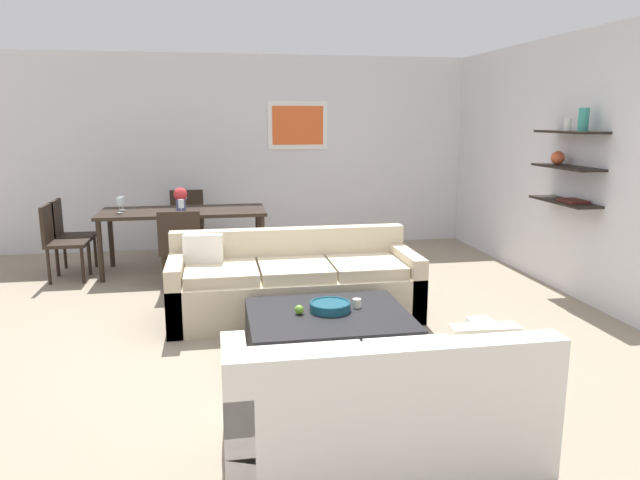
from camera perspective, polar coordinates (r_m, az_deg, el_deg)
The scene contains 19 objects.
ground_plane at distance 5.31m, azimuth -2.60°, elevation -8.49°, with size 18.00×18.00×0.00m, color gray.
back_wall_unit at distance 8.54m, azimuth -3.79°, elevation 8.50°, with size 8.40×0.09×2.70m.
right_wall_shelf_unit at distance 6.66m, azimuth 23.49°, elevation 6.60°, with size 0.34×8.20×2.70m.
sofa_beige at distance 5.54m, azimuth -2.65°, elevation -4.44°, with size 2.29×0.90×0.78m.
loveseat_white at distance 3.35m, azimuth 5.88°, elevation -15.75°, with size 1.68×0.90×0.78m.
coffee_table at distance 4.58m, azimuth 0.83°, elevation -9.34°, with size 1.22×1.02×0.38m.
decorative_bowl at distance 4.55m, azimuth 0.98°, elevation -6.41°, with size 0.32×0.32×0.07m.
candle_jar at distance 4.64m, azimuth 3.59°, elevation -6.13°, with size 0.07×0.07×0.07m, color silver.
apple_on_coffee_table at distance 4.48m, azimuth -2.03°, elevation -6.76°, with size 0.07×0.07×0.07m, color #669E2D.
dining_table at distance 7.27m, azimuth -13.10°, elevation 2.30°, with size 1.95×0.84×0.75m.
dining_chair_foot at distance 6.49m, azimuth -13.38°, elevation -0.41°, with size 0.44×0.44×0.88m.
dining_chair_left_far at distance 7.69m, azimuth -23.31°, elevation 0.81°, with size 0.44×0.44×0.88m.
dining_chair_left_near at distance 7.33m, azimuth -23.96°, elevation 0.25°, with size 0.44×0.44×0.88m.
dining_chair_head at distance 8.12m, azimuth -12.76°, elevation 2.02°, with size 0.44×0.44×0.88m.
wine_glass_left_near at distance 7.22m, azimuth -18.88°, elevation 3.50°, with size 0.07×0.07×0.18m.
wine_glass_head at distance 7.61m, azimuth -13.03°, elevation 4.10°, with size 0.06×0.06×0.16m.
wine_glass_foot at distance 6.89m, azimuth -13.32°, elevation 3.39°, with size 0.07×0.07×0.18m.
wine_glass_left_far at distance 7.42m, azimuth -18.64°, elevation 3.64°, with size 0.07×0.07×0.17m.
centerpiece_vase at distance 7.18m, azimuth -13.37°, elevation 4.03°, with size 0.16×0.16×0.28m.
Camera 1 is at (-0.64, -4.94, 1.84)m, focal length 33.01 mm.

